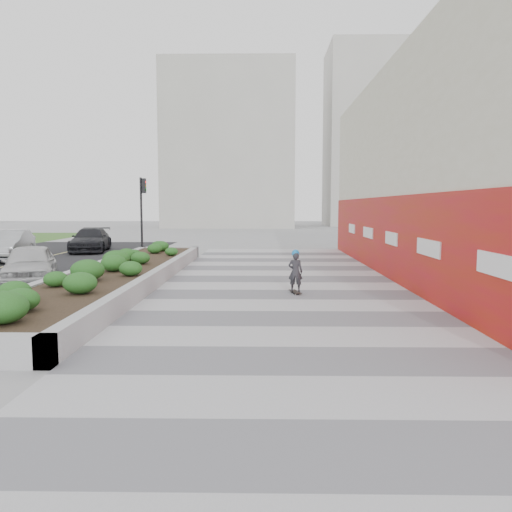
# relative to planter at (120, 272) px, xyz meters

# --- Properties ---
(ground) EXTENTS (160.00, 160.00, 0.00)m
(ground) POSITION_rel_planter_xyz_m (5.50, -7.00, -0.42)
(ground) COLOR gray
(ground) RESTS_ON ground
(walkway) EXTENTS (8.00, 36.00, 0.01)m
(walkway) POSITION_rel_planter_xyz_m (5.50, -4.00, -0.41)
(walkway) COLOR #A8A8AD
(walkway) RESTS_ON ground
(building) EXTENTS (6.04, 24.08, 8.00)m
(building) POSITION_rel_planter_xyz_m (12.48, 1.98, 3.56)
(building) COLOR beige
(building) RESTS_ON ground
(planter) EXTENTS (3.00, 18.00, 0.90)m
(planter) POSITION_rel_planter_xyz_m (0.00, 0.00, 0.00)
(planter) COLOR #9E9EA0
(planter) RESTS_ON ground
(traffic_signal_near) EXTENTS (0.33, 0.28, 4.20)m
(traffic_signal_near) POSITION_rel_planter_xyz_m (-1.73, 10.50, 2.34)
(traffic_signal_near) COLOR black
(traffic_signal_near) RESTS_ON ground
(distant_bldg_north_l) EXTENTS (16.00, 12.00, 20.00)m
(distant_bldg_north_l) POSITION_rel_planter_xyz_m (0.50, 48.00, 9.58)
(distant_bldg_north_l) COLOR #ADAAA3
(distant_bldg_north_l) RESTS_ON ground
(distant_bldg_north_r) EXTENTS (14.00, 10.00, 24.00)m
(distant_bldg_north_r) POSITION_rel_planter_xyz_m (20.50, 53.00, 11.58)
(distant_bldg_north_r) COLOR #ADAAA3
(distant_bldg_north_r) RESTS_ON ground
(manhole_cover) EXTENTS (0.44, 0.44, 0.01)m
(manhole_cover) POSITION_rel_planter_xyz_m (6.00, -4.00, -0.42)
(manhole_cover) COLOR #595654
(manhole_cover) RESTS_ON ground
(skateboarder) EXTENTS (0.48, 0.75, 1.35)m
(skateboarder) POSITION_rel_planter_xyz_m (5.87, -1.83, 0.27)
(skateboarder) COLOR beige
(skateboarder) RESTS_ON ground
(car_white) EXTENTS (2.85, 4.29, 1.36)m
(car_white) POSITION_rel_planter_xyz_m (-3.00, -0.14, 0.26)
(car_white) COLOR silver
(car_white) RESTS_ON ground
(car_silver) EXTENTS (2.52, 4.75, 1.49)m
(car_silver) POSITION_rel_planter_xyz_m (-7.62, 7.38, 0.33)
(car_silver) COLOR #B1B5B9
(car_silver) RESTS_ON ground
(car_dark) EXTENTS (2.68, 4.98, 1.37)m
(car_dark) POSITION_rel_planter_xyz_m (-5.22, 12.14, 0.27)
(car_dark) COLOR black
(car_dark) RESTS_ON ground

